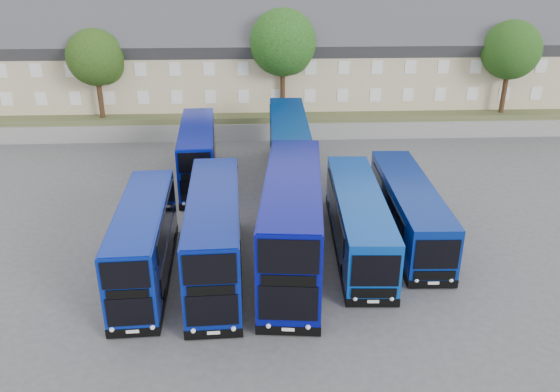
{
  "coord_description": "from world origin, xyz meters",
  "views": [
    {
      "loc": [
        -0.52,
        -22.81,
        15.01
      ],
      "look_at": [
        0.86,
        6.4,
        2.2
      ],
      "focal_mm": 35.0,
      "sensor_mm": 36.0,
      "label": 1
    }
  ],
  "objects_px": {
    "dd_front_mid": "(215,237)",
    "tree_mid": "(284,45)",
    "tree_east": "(512,52)",
    "tree_far": "(541,37)",
    "tree_west": "(97,59)",
    "dd_front_left": "(144,244)",
    "coach_east_a": "(358,221)"
  },
  "relations": [
    {
      "from": "tree_west",
      "to": "tree_mid",
      "type": "height_order",
      "value": "tree_mid"
    },
    {
      "from": "coach_east_a",
      "to": "tree_east",
      "type": "bearing_deg",
      "value": 53.61
    },
    {
      "from": "tree_west",
      "to": "tree_east",
      "type": "distance_m",
      "value": 36.0
    },
    {
      "from": "dd_front_mid",
      "to": "tree_west",
      "type": "distance_m",
      "value": 26.48
    },
    {
      "from": "dd_front_left",
      "to": "tree_west",
      "type": "distance_m",
      "value": 25.48
    },
    {
      "from": "dd_front_left",
      "to": "tree_west",
      "type": "relative_size",
      "value": 1.31
    },
    {
      "from": "tree_east",
      "to": "tree_far",
      "type": "xyz_separation_m",
      "value": [
        6.0,
        7.0,
        0.34
      ]
    },
    {
      "from": "coach_east_a",
      "to": "tree_west",
      "type": "xyz_separation_m",
      "value": [
        -18.93,
        21.0,
        5.44
      ]
    },
    {
      "from": "dd_front_left",
      "to": "tree_west",
      "type": "bearing_deg",
      "value": 105.43
    },
    {
      "from": "coach_east_a",
      "to": "tree_mid",
      "type": "bearing_deg",
      "value": 100.47
    },
    {
      "from": "dd_front_mid",
      "to": "tree_east",
      "type": "relative_size",
      "value": 1.35
    },
    {
      "from": "tree_west",
      "to": "tree_far",
      "type": "distance_m",
      "value": 42.58
    },
    {
      "from": "tree_east",
      "to": "coach_east_a",
      "type": "bearing_deg",
      "value": -129.1
    },
    {
      "from": "tree_east",
      "to": "tree_far",
      "type": "bearing_deg",
      "value": 49.4
    },
    {
      "from": "coach_east_a",
      "to": "tree_east",
      "type": "distance_m",
      "value": 27.68
    },
    {
      "from": "dd_front_left",
      "to": "tree_west",
      "type": "height_order",
      "value": "tree_west"
    },
    {
      "from": "dd_front_mid",
      "to": "coach_east_a",
      "type": "bearing_deg",
      "value": 15.69
    },
    {
      "from": "dd_front_mid",
      "to": "tree_far",
      "type": "height_order",
      "value": "tree_far"
    },
    {
      "from": "coach_east_a",
      "to": "tree_west",
      "type": "bearing_deg",
      "value": 134.74
    },
    {
      "from": "dd_front_left",
      "to": "tree_far",
      "type": "relative_size",
      "value": 1.16
    },
    {
      "from": "dd_front_mid",
      "to": "tree_mid",
      "type": "xyz_separation_m",
      "value": [
        4.79,
        23.98,
        5.93
      ]
    },
    {
      "from": "tree_mid",
      "to": "tree_far",
      "type": "xyz_separation_m",
      "value": [
        26.0,
        6.5,
        -0.34
      ]
    },
    {
      "from": "dd_front_left",
      "to": "coach_east_a",
      "type": "height_order",
      "value": "dd_front_left"
    },
    {
      "from": "tree_west",
      "to": "tree_mid",
      "type": "relative_size",
      "value": 0.83
    },
    {
      "from": "dd_front_left",
      "to": "tree_mid",
      "type": "bearing_deg",
      "value": 68.55
    },
    {
      "from": "coach_east_a",
      "to": "tree_west",
      "type": "relative_size",
      "value": 1.58
    },
    {
      "from": "dd_front_left",
      "to": "tree_mid",
      "type": "xyz_separation_m",
      "value": [
        8.28,
        24.24,
        6.13
      ]
    },
    {
      "from": "dd_front_left",
      "to": "tree_mid",
      "type": "relative_size",
      "value": 1.1
    },
    {
      "from": "coach_east_a",
      "to": "dd_front_mid",
      "type": "bearing_deg",
      "value": -159.51
    },
    {
      "from": "dd_front_left",
      "to": "tree_far",
      "type": "bearing_deg",
      "value": 39.29
    },
    {
      "from": "dd_front_mid",
      "to": "tree_mid",
      "type": "height_order",
      "value": "tree_mid"
    },
    {
      "from": "dd_front_left",
      "to": "coach_east_a",
      "type": "xyz_separation_m",
      "value": [
        11.21,
        2.73,
        -0.33
      ]
    }
  ]
}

